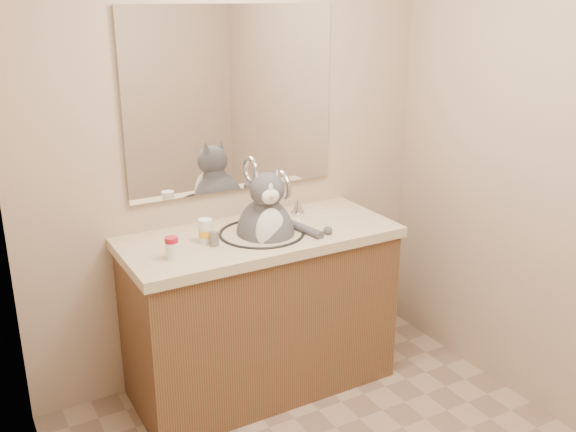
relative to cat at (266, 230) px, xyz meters
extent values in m
cube|color=tan|center=(-0.02, 0.32, 0.33)|extent=(2.20, 0.01, 2.40)
cube|color=tan|center=(-1.12, -0.93, 0.33)|extent=(0.01, 2.50, 2.40)
cube|color=brown|center=(-0.02, 0.03, -0.47)|extent=(1.30, 0.55, 0.80)
cube|color=beige|center=(-0.02, 0.03, -0.04)|extent=(1.34, 0.59, 0.05)
torus|color=black|center=(-0.02, 0.01, -0.02)|extent=(0.42, 0.42, 0.02)
ellipsoid|color=white|center=(-0.02, 0.01, -0.09)|extent=(0.40, 0.40, 0.15)
cylinder|color=silver|center=(0.15, 0.18, 0.08)|extent=(0.03, 0.03, 0.18)
torus|color=silver|center=(0.15, 0.12, 0.17)|extent=(0.03, 0.16, 0.16)
cone|color=silver|center=(0.28, 0.18, 0.03)|extent=(0.06, 0.06, 0.08)
cube|color=white|center=(-0.02, 0.30, 0.58)|extent=(1.10, 0.02, 0.90)
cube|color=#C6B296|center=(-1.07, -0.83, 0.13)|extent=(0.01, 1.20, 1.90)
ellipsoid|color=#4D4D53|center=(0.00, 0.01, -0.04)|extent=(0.34, 0.36, 0.37)
ellipsoid|color=white|center=(-0.02, -0.08, 0.02)|extent=(0.17, 0.12, 0.23)
ellipsoid|color=#4D4D53|center=(-0.01, -0.03, 0.21)|extent=(0.20, 0.18, 0.16)
ellipsoid|color=white|center=(-0.03, -0.09, 0.20)|extent=(0.10, 0.06, 0.07)
sphere|color=#D88C8C|center=(-0.03, -0.12, 0.20)|extent=(0.02, 0.02, 0.02)
cone|color=#4D4D53|center=(-0.05, 0.00, 0.29)|extent=(0.08, 0.07, 0.08)
cone|color=#4D4D53|center=(0.04, -0.03, 0.29)|extent=(0.08, 0.07, 0.08)
cylinder|color=#4D4D53|center=(0.17, -0.07, 0.00)|extent=(0.09, 0.25, 0.04)
cylinder|color=white|center=(-0.50, -0.07, 0.02)|extent=(0.06, 0.06, 0.08)
cylinder|color=#AC1223|center=(-0.50, -0.07, 0.07)|extent=(0.07, 0.07, 0.02)
cylinder|color=white|center=(-0.30, 0.04, 0.03)|extent=(0.08, 0.08, 0.09)
cylinder|color=yellow|center=(-0.30, 0.04, 0.03)|extent=(0.08, 0.08, 0.04)
cylinder|color=white|center=(-0.30, 0.04, 0.08)|extent=(0.08, 0.08, 0.02)
cylinder|color=slate|center=(-0.28, -0.02, 0.01)|extent=(0.05, 0.05, 0.06)
camera|label=1|loc=(-1.33, -2.56, 1.06)|focal=40.00mm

